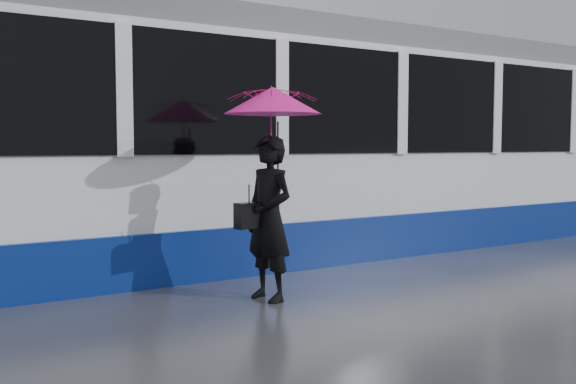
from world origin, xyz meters
TOP-DOWN VIEW (x-y plane):
  - ground at (0.00, 0.00)m, footprint 90.00×90.00m
  - rails at (0.00, 2.50)m, footprint 34.00×1.51m
  - tram at (-0.79, 2.50)m, footprint 26.00×2.56m
  - woman at (-0.17, 0.11)m, footprint 0.51×0.68m
  - umbrella at (-0.12, 0.11)m, footprint 1.16×1.16m
  - handbag at (-0.39, 0.13)m, footprint 0.32×0.18m

SIDE VIEW (x-z plane):
  - ground at x=0.00m, z-range 0.00..0.00m
  - rails at x=0.00m, z-range 0.00..0.02m
  - woman at x=-0.17m, z-range 0.00..1.71m
  - handbag at x=-0.39m, z-range 0.67..1.12m
  - tram at x=-0.79m, z-range -0.04..3.31m
  - umbrella at x=-0.12m, z-range 1.29..2.45m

